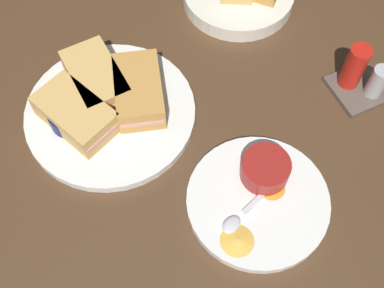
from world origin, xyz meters
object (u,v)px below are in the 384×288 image
(spoon_by_gravy_ramekin, at_px, (237,219))
(plate_sandwich_main, at_px, (111,114))
(sandwich_half_near, at_px, (139,91))
(ramekin_dark_sauce, at_px, (70,115))
(condiment_caddy, at_px, (361,77))
(plate_chips_companion, at_px, (258,201))
(sandwich_half_extra, at_px, (76,116))
(spoon_by_dark_ramekin, at_px, (105,113))
(sandwich_half_far, at_px, (96,79))
(ramekin_light_gravy, at_px, (265,169))

(spoon_by_gravy_ramekin, bearing_deg, plate_sandwich_main, -158.14)
(sandwich_half_near, bearing_deg, spoon_by_gravy_ramekin, 10.80)
(ramekin_dark_sauce, height_order, condiment_caddy, condiment_caddy)
(plate_sandwich_main, bearing_deg, sandwich_half_near, 91.50)
(ramekin_dark_sauce, xyz_separation_m, plate_chips_companion, (0.25, 0.21, -0.03))
(sandwich_half_extra, height_order, spoon_by_gravy_ramekin, sandwich_half_extra)
(plate_sandwich_main, height_order, sandwich_half_near, sandwich_half_near)
(ramekin_dark_sauce, bearing_deg, spoon_by_gravy_ramekin, 32.09)
(plate_chips_companion, height_order, spoon_by_gravy_ramekin, spoon_by_gravy_ramekin)
(plate_sandwich_main, xyz_separation_m, spoon_by_dark_ramekin, (0.00, -0.01, 0.01))
(spoon_by_gravy_ramekin, bearing_deg, sandwich_half_far, -161.41)
(ramekin_light_gravy, bearing_deg, spoon_by_dark_ramekin, -138.40)
(sandwich_half_near, xyz_separation_m, spoon_by_gravy_ramekin, (0.26, 0.05, -0.02))
(spoon_by_dark_ramekin, height_order, ramekin_light_gravy, ramekin_light_gravy)
(ramekin_dark_sauce, distance_m, spoon_by_dark_ramekin, 0.06)
(spoon_by_dark_ramekin, xyz_separation_m, plate_chips_companion, (0.24, 0.16, -0.01))
(sandwich_half_far, height_order, ramekin_dark_sauce, sandwich_half_far)
(plate_sandwich_main, relative_size, sandwich_half_far, 2.10)
(sandwich_half_far, distance_m, spoon_by_gravy_ramekin, 0.33)
(spoon_by_dark_ramekin, distance_m, ramekin_light_gravy, 0.28)
(plate_chips_companion, relative_size, condiment_caddy, 2.30)
(sandwich_half_extra, xyz_separation_m, ramekin_light_gravy, (0.21, 0.23, -0.00))
(plate_sandwich_main, distance_m, condiment_caddy, 0.43)
(sandwich_half_far, distance_m, condiment_caddy, 0.45)
(sandwich_half_far, height_order, plate_chips_companion, sandwich_half_far)
(plate_sandwich_main, distance_m, spoon_by_gravy_ramekin, 0.28)
(plate_sandwich_main, height_order, ramekin_light_gravy, ramekin_light_gravy)
(sandwich_half_far, xyz_separation_m, plate_chips_companion, (0.30, 0.15, -0.03))
(plate_chips_companion, bearing_deg, ramekin_dark_sauce, -139.87)
(sandwich_half_near, bearing_deg, plate_sandwich_main, -88.50)
(sandwich_half_extra, distance_m, spoon_by_dark_ramekin, 0.05)
(ramekin_dark_sauce, distance_m, ramekin_light_gravy, 0.33)
(ramekin_dark_sauce, bearing_deg, sandwich_half_far, 126.36)
(sandwich_half_extra, xyz_separation_m, spoon_by_dark_ramekin, (0.00, 0.05, -0.02))
(spoon_by_gravy_ramekin, bearing_deg, condiment_caddy, 113.67)
(sandwich_half_near, height_order, ramekin_dark_sauce, sandwich_half_near)
(ramekin_dark_sauce, relative_size, condiment_caddy, 0.74)
(condiment_caddy, bearing_deg, sandwich_half_far, -113.88)
(plate_chips_companion, height_order, condiment_caddy, condiment_caddy)
(sandwich_half_near, distance_m, condiment_caddy, 0.38)
(sandwich_half_near, xyz_separation_m, plate_chips_companion, (0.25, 0.09, -0.03))
(plate_sandwich_main, relative_size, spoon_by_gravy_ramekin, 2.93)
(sandwich_half_far, distance_m, plate_chips_companion, 0.34)
(sandwich_half_near, bearing_deg, spoon_by_dark_ramekin, -86.88)
(sandwich_half_near, relative_size, ramekin_dark_sauce, 2.10)
(sandwich_half_near, xyz_separation_m, sandwich_half_extra, (0.00, -0.11, 0.00))
(sandwich_half_near, height_order, condiment_caddy, condiment_caddy)
(sandwich_half_near, xyz_separation_m, ramekin_dark_sauce, (-0.01, -0.12, -0.01))
(plate_sandwich_main, distance_m, sandwich_half_extra, 0.06)
(ramekin_dark_sauce, bearing_deg, sandwich_half_near, 86.62)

